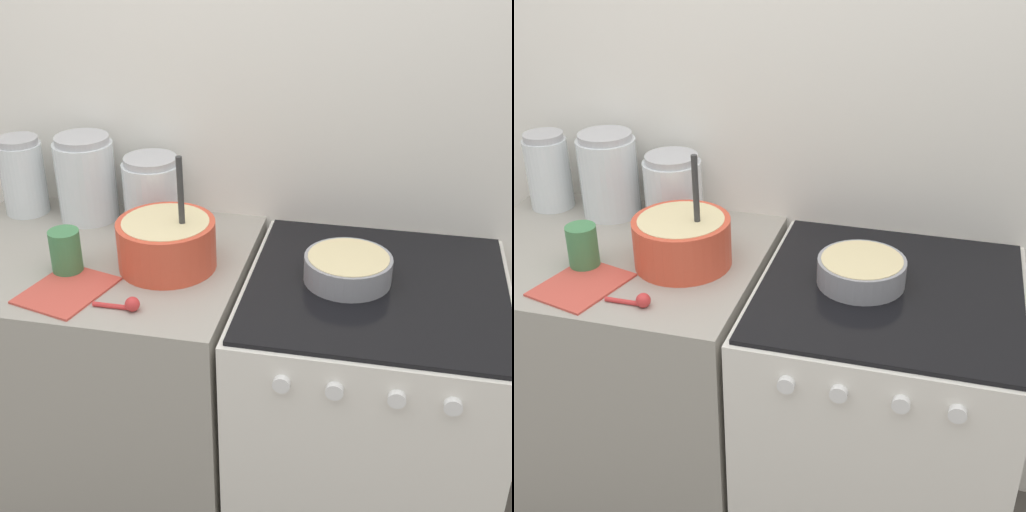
# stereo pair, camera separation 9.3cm
# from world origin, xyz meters

# --- Properties ---
(wall_back) EXTENTS (4.69, 0.05, 2.40)m
(wall_back) POSITION_xyz_m (0.00, 0.70, 1.20)
(wall_back) COLOR white
(wall_back) RESTS_ON ground_plane
(countertop_cabinet) EXTENTS (0.84, 0.67, 0.92)m
(countertop_cabinet) POSITION_xyz_m (-0.42, 0.34, 0.46)
(countertop_cabinet) COLOR #9E998E
(countertop_cabinet) RESTS_ON ground_plane
(stove) EXTENTS (0.67, 0.69, 0.92)m
(stove) POSITION_xyz_m (0.35, 0.34, 0.46)
(stove) COLOR white
(stove) RESTS_ON ground_plane
(mixing_bowl) EXTENTS (0.26, 0.26, 0.31)m
(mixing_bowl) POSITION_xyz_m (-0.20, 0.32, 1.00)
(mixing_bowl) COLOR #D84C33
(mixing_bowl) RESTS_ON countertop_cabinet
(baking_pan) EXTENTS (0.22, 0.22, 0.07)m
(baking_pan) POSITION_xyz_m (0.27, 0.34, 0.96)
(baking_pan) COLOR gray
(baking_pan) RESTS_ON stove
(storage_jar_left) EXTENTS (0.13, 0.13, 0.24)m
(storage_jar_left) POSITION_xyz_m (-0.73, 0.57, 1.02)
(storage_jar_left) COLOR silver
(storage_jar_left) RESTS_ON countertop_cabinet
(storage_jar_middle) EXTENTS (0.17, 0.17, 0.25)m
(storage_jar_middle) POSITION_xyz_m (-0.52, 0.57, 1.03)
(storage_jar_middle) COLOR silver
(storage_jar_middle) RESTS_ON countertop_cabinet
(storage_jar_right) EXTENTS (0.17, 0.17, 0.21)m
(storage_jar_right) POSITION_xyz_m (-0.32, 0.57, 1.01)
(storage_jar_right) COLOR silver
(storage_jar_right) RESTS_ON countertop_cabinet
(tin_can) EXTENTS (0.08, 0.08, 0.12)m
(tin_can) POSITION_xyz_m (-0.44, 0.24, 0.98)
(tin_can) COLOR #3F7F4C
(tin_can) RESTS_ON countertop_cabinet
(recipe_page) EXTENTS (0.23, 0.26, 0.01)m
(recipe_page) POSITION_xyz_m (-0.41, 0.14, 0.92)
(recipe_page) COLOR #CC4C3F
(recipe_page) RESTS_ON countertop_cabinet
(measuring_spoon) EXTENTS (0.12, 0.04, 0.04)m
(measuring_spoon) POSITION_xyz_m (-0.22, 0.09, 0.94)
(measuring_spoon) COLOR red
(measuring_spoon) RESTS_ON countertop_cabinet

